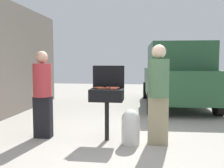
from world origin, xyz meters
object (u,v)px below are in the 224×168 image
Objects in this scene: hot_dog_0 at (116,88)px; hot_dog_4 at (100,87)px; hot_dog_6 at (105,88)px; hot_dog_7 at (115,88)px; hot_dog_3 at (113,89)px; hot_dog_1 at (110,87)px; bbq_grill at (107,97)px; person_right at (158,91)px; hot_dog_5 at (114,88)px; parked_minivan at (176,75)px; hot_dog_8 at (102,88)px; person_left at (43,91)px; hot_dog_2 at (97,88)px; propane_tank at (131,126)px.

hot_dog_4 is (-0.30, -0.02, 0.00)m from hot_dog_0.
hot_dog_6 is 0.18m from hot_dog_7.
hot_dog_3 is 1.00× the size of hot_dog_4.
hot_dog_1 and hot_dog_4 have the same top height.
person_right is (0.92, -0.11, 0.13)m from bbq_grill.
hot_dog_6 is at bearing -170.52° from hot_dog_7.
hot_dog_5 is at bearing -12.06° from hot_dog_4.
hot_dog_1 is at bearing 65.38° from hot_dog_6.
parked_minivan reaches higher than hot_dog_3.
hot_dog_8 is at bearing 63.49° from parked_minivan.
hot_dog_6 is at bearing -48.19° from hot_dog_4.
person_left is at bearing 176.73° from hot_dog_8.
hot_dog_5 reaches higher than bbq_grill.
hot_dog_3 is 1.00× the size of hot_dog_6.
hot_dog_5 is 4.21m from parked_minivan.
hot_dog_3 is 0.07× the size of person_right.
person_left is at bearing -174.89° from hot_dog_1.
parked_minivan is (1.90, 3.93, 0.06)m from hot_dog_2.
hot_dog_2 is at bearing -175.30° from hot_dog_5.
hot_dog_3 is at bearing -67.34° from hot_dog_1.
hot_dog_1 is 1.00× the size of hot_dog_4.
hot_dog_8 is at bearing -69.27° from hot_dog_4.
hot_dog_7 is at bearing -3.09° from hot_dog_2.
hot_dog_2 and hot_dog_6 have the same top height.
hot_dog_1 is (0.04, 0.12, 0.16)m from bbq_grill.
hot_dog_1 is at bearing -178.50° from hot_dog_0.
propane_tank is at bearing 14.62° from person_right.
bbq_grill is 0.21m from hot_dog_7.
parked_minivan is (1.59, 3.90, 0.06)m from hot_dog_5.
propane_tank is (0.30, -0.18, -0.65)m from hot_dog_7.
parked_minivan reaches higher than hot_dog_2.
person_right reaches higher than hot_dog_6.
hot_dog_2 is 1.11m from person_right.
hot_dog_5 is 1.00× the size of hot_dog_8.
hot_dog_0 is 0.24m from hot_dog_6.
hot_dog_3 is 1.00× the size of hot_dog_7.
propane_tank is (0.59, -0.28, -0.65)m from hot_dog_4.
bbq_grill reaches higher than propane_tank.
parked_minivan reaches higher than propane_tank.
person_left is at bearing 179.87° from hot_dog_7.
hot_dog_4 is 0.07× the size of person_right.
hot_dog_2 is at bearing 162.74° from propane_tank.
bbq_grill is 4.31m from parked_minivan.
hot_dog_0 and hot_dog_8 have the same top height.
hot_dog_1 is 1.27m from person_left.
hot_dog_3 is 0.13m from hot_dog_7.
hot_dog_2 is 0.13m from hot_dog_8.
parked_minivan reaches higher than person_left.
hot_dog_0 is at bearing 37.01° from hot_dog_8.
hot_dog_5 is 0.03× the size of parked_minivan.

